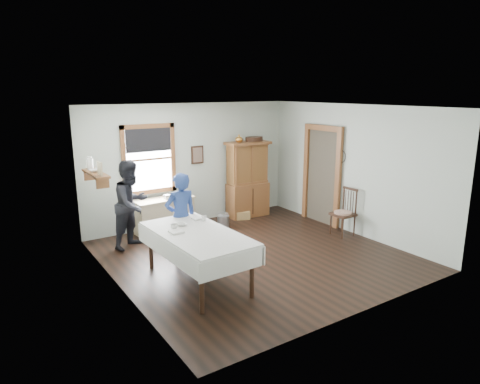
# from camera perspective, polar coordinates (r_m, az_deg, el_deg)

# --- Properties ---
(room) EXTENTS (5.01, 5.01, 2.70)m
(room) POSITION_cam_1_polar(r_m,az_deg,el_deg) (7.60, 2.02, 1.07)
(room) COLOR black
(room) RESTS_ON ground
(window) EXTENTS (1.18, 0.07, 1.48)m
(window) POSITION_cam_1_polar(r_m,az_deg,el_deg) (9.23, -12.06, 4.80)
(window) COLOR white
(window) RESTS_ON room
(doorway) EXTENTS (0.09, 1.14, 2.22)m
(doorway) POSITION_cam_1_polar(r_m,az_deg,el_deg) (9.82, 10.89, 2.58)
(doorway) COLOR #473F32
(doorway) RESTS_ON room
(wall_shelf) EXTENTS (0.24, 1.00, 0.44)m
(wall_shelf) POSITION_cam_1_polar(r_m,az_deg,el_deg) (7.95, -18.78, 2.55)
(wall_shelf) COLOR brown
(wall_shelf) RESTS_ON room
(framed_picture) EXTENTS (0.30, 0.04, 0.40)m
(framed_picture) POSITION_cam_1_polar(r_m,az_deg,el_deg) (9.71, -5.69, 4.95)
(framed_picture) COLOR #371D13
(framed_picture) RESTS_ON room
(rug_beater) EXTENTS (0.01, 0.27, 0.27)m
(rug_beater) POSITION_cam_1_polar(r_m,az_deg,el_deg) (9.35, 13.36, 5.38)
(rug_beater) COLOR black
(rug_beater) RESTS_ON room
(work_counter) EXTENTS (1.31, 0.58, 0.73)m
(work_counter) POSITION_cam_1_polar(r_m,az_deg,el_deg) (9.31, -10.03, -3.04)
(work_counter) COLOR #C5B189
(work_counter) RESTS_ON room
(china_hutch) EXTENTS (1.07, 0.54, 1.79)m
(china_hutch) POSITION_cam_1_polar(r_m,az_deg,el_deg) (10.19, 1.04, 1.70)
(china_hutch) COLOR brown
(china_hutch) RESTS_ON room
(dining_table) EXTENTS (1.17, 2.11, 0.83)m
(dining_table) POSITION_cam_1_polar(r_m,az_deg,el_deg) (6.83, -5.70, -8.67)
(dining_table) COLOR silver
(dining_table) RESTS_ON room
(spindle_chair) EXTENTS (0.47, 0.47, 1.00)m
(spindle_chair) POSITION_cam_1_polar(r_m,az_deg,el_deg) (9.16, 13.59, -2.61)
(spindle_chair) COLOR #371D13
(spindle_chair) RESTS_ON room
(pail) EXTENTS (0.32, 0.32, 0.28)m
(pail) POSITION_cam_1_polar(r_m,az_deg,el_deg) (9.47, -2.25, -3.98)
(pail) COLOR gray
(pail) RESTS_ON room
(wicker_basket) EXTENTS (0.38, 0.33, 0.19)m
(wicker_basket) POSITION_cam_1_polar(r_m,az_deg,el_deg) (10.11, 0.36, -3.10)
(wicker_basket) COLOR #9D7C47
(wicker_basket) RESTS_ON room
(woman_blue) EXTENTS (0.55, 0.37, 1.48)m
(woman_blue) POSITION_cam_1_polar(r_m,az_deg,el_deg) (7.59, -7.87, -3.83)
(woman_blue) COLOR navy
(woman_blue) RESTS_ON room
(figure_dark) EXTENTS (0.96, 0.90, 1.58)m
(figure_dark) POSITION_cam_1_polar(r_m,az_deg,el_deg) (8.44, -14.21, -1.99)
(figure_dark) COLOR black
(figure_dark) RESTS_ON room
(table_cup_a) EXTENTS (0.15, 0.15, 0.09)m
(table_cup_a) POSITION_cam_1_polar(r_m,az_deg,el_deg) (6.85, -8.78, -4.60)
(table_cup_a) COLOR silver
(table_cup_a) RESTS_ON dining_table
(table_cup_b) EXTENTS (0.11, 0.11, 0.09)m
(table_cup_b) POSITION_cam_1_polar(r_m,az_deg,el_deg) (7.24, -4.84, -3.51)
(table_cup_b) COLOR silver
(table_cup_b) RESTS_ON dining_table
(table_bowl) EXTENTS (0.24, 0.24, 0.05)m
(table_bowl) POSITION_cam_1_polar(r_m,az_deg,el_deg) (7.04, -7.84, -4.26)
(table_bowl) COLOR silver
(table_bowl) RESTS_ON dining_table
(counter_book) EXTENTS (0.17, 0.23, 0.02)m
(counter_book) POSITION_cam_1_polar(r_m,az_deg,el_deg) (9.38, -8.06, -0.43)
(counter_book) COLOR brown
(counter_book) RESTS_ON work_counter
(counter_bowl) EXTENTS (0.20, 0.20, 0.06)m
(counter_bowl) POSITION_cam_1_polar(r_m,az_deg,el_deg) (9.34, -8.00, -0.38)
(counter_bowl) COLOR silver
(counter_bowl) RESTS_ON work_counter
(shelf_bowl) EXTENTS (0.22, 0.22, 0.05)m
(shelf_bowl) POSITION_cam_1_polar(r_m,az_deg,el_deg) (7.96, -18.81, 2.74)
(shelf_bowl) COLOR silver
(shelf_bowl) RESTS_ON wall_shelf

